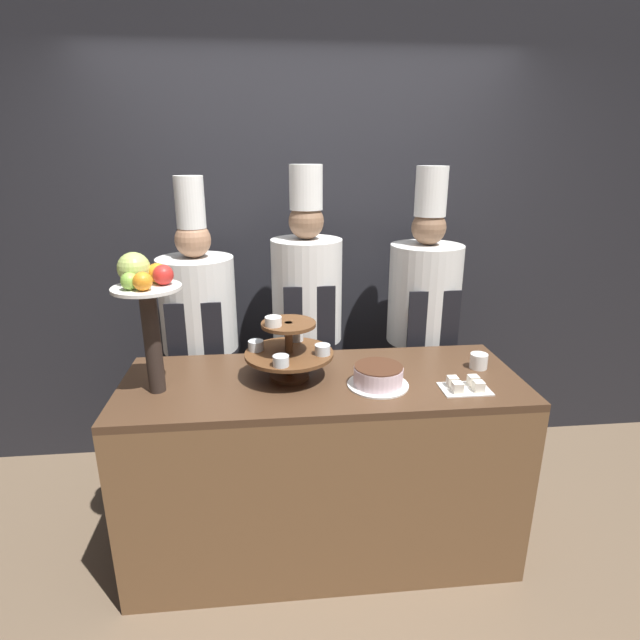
{
  "coord_description": "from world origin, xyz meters",
  "views": [
    {
      "loc": [
        -0.22,
        -1.73,
        1.9
      ],
      "look_at": [
        0.0,
        0.44,
        1.18
      ],
      "focal_mm": 28.0,
      "sensor_mm": 36.0,
      "label": 1
    }
  ],
  "objects_px": {
    "fruit_pedestal": "(146,295)",
    "cake_square_tray": "(465,386)",
    "cake_round": "(378,376)",
    "cup_white": "(479,361)",
    "chef_center_right": "(423,320)",
    "chef_left": "(200,334)",
    "chef_center_left": "(307,319)",
    "tiered_stand": "(288,348)"
  },
  "relations": [
    {
      "from": "tiered_stand",
      "to": "cake_square_tray",
      "type": "height_order",
      "value": "tiered_stand"
    },
    {
      "from": "cup_white",
      "to": "cake_square_tray",
      "type": "distance_m",
      "value": 0.27
    },
    {
      "from": "cup_white",
      "to": "chef_center_right",
      "type": "bearing_deg",
      "value": 100.55
    },
    {
      "from": "cake_square_tray",
      "to": "chef_left",
      "type": "height_order",
      "value": "chef_left"
    },
    {
      "from": "tiered_stand",
      "to": "chef_center_left",
      "type": "bearing_deg",
      "value": 77.59
    },
    {
      "from": "tiered_stand",
      "to": "cake_square_tray",
      "type": "distance_m",
      "value": 0.79
    },
    {
      "from": "fruit_pedestal",
      "to": "cake_round",
      "type": "bearing_deg",
      "value": -3.62
    },
    {
      "from": "fruit_pedestal",
      "to": "chef_center_left",
      "type": "xyz_separation_m",
      "value": [
        0.71,
        0.65,
        -0.34
      ]
    },
    {
      "from": "cake_square_tray",
      "to": "chef_left",
      "type": "relative_size",
      "value": 0.12
    },
    {
      "from": "chef_left",
      "to": "chef_center_left",
      "type": "bearing_deg",
      "value": -0.0
    },
    {
      "from": "cake_square_tray",
      "to": "chef_left",
      "type": "bearing_deg",
      "value": 147.41
    },
    {
      "from": "cup_white",
      "to": "fruit_pedestal",
      "type": "bearing_deg",
      "value": -176.92
    },
    {
      "from": "cup_white",
      "to": "chef_center_left",
      "type": "distance_m",
      "value": 0.97
    },
    {
      "from": "cup_white",
      "to": "chef_left",
      "type": "xyz_separation_m",
      "value": [
        -1.38,
        0.57,
        -0.02
      ]
    },
    {
      "from": "cake_round",
      "to": "cup_white",
      "type": "xyz_separation_m",
      "value": [
        0.52,
        0.14,
        -0.01
      ]
    },
    {
      "from": "tiered_stand",
      "to": "chef_left",
      "type": "height_order",
      "value": "chef_left"
    },
    {
      "from": "cup_white",
      "to": "chef_center_right",
      "type": "height_order",
      "value": "chef_center_right"
    },
    {
      "from": "fruit_pedestal",
      "to": "chef_left",
      "type": "distance_m",
      "value": 0.77
    },
    {
      "from": "tiered_stand",
      "to": "fruit_pedestal",
      "type": "relative_size",
      "value": 0.67
    },
    {
      "from": "fruit_pedestal",
      "to": "cake_square_tray",
      "type": "xyz_separation_m",
      "value": [
        1.34,
        -0.14,
        -0.41
      ]
    },
    {
      "from": "tiered_stand",
      "to": "chef_center_right",
      "type": "relative_size",
      "value": 0.22
    },
    {
      "from": "cup_white",
      "to": "chef_left",
      "type": "distance_m",
      "value": 1.49
    },
    {
      "from": "cake_round",
      "to": "chef_left",
      "type": "xyz_separation_m",
      "value": [
        -0.86,
        0.71,
        -0.03
      ]
    },
    {
      "from": "cake_round",
      "to": "chef_center_left",
      "type": "xyz_separation_m",
      "value": [
        -0.26,
        0.71,
        0.04
      ]
    },
    {
      "from": "tiered_stand",
      "to": "cake_round",
      "type": "relative_size",
      "value": 1.48
    },
    {
      "from": "fruit_pedestal",
      "to": "chef_center_right",
      "type": "xyz_separation_m",
      "value": [
        1.39,
        0.65,
        -0.37
      ]
    },
    {
      "from": "cup_white",
      "to": "chef_center_right",
      "type": "xyz_separation_m",
      "value": [
        -0.11,
        0.57,
        0.02
      ]
    },
    {
      "from": "fruit_pedestal",
      "to": "chef_center_left",
      "type": "distance_m",
      "value": 1.02
    },
    {
      "from": "cake_square_tray",
      "to": "chef_center_left",
      "type": "distance_m",
      "value": 1.01
    },
    {
      "from": "fruit_pedestal",
      "to": "chef_left",
      "type": "relative_size",
      "value": 0.33
    },
    {
      "from": "fruit_pedestal",
      "to": "cake_round",
      "type": "distance_m",
      "value": 1.05
    },
    {
      "from": "cake_round",
      "to": "chef_center_left",
      "type": "bearing_deg",
      "value": 110.16
    },
    {
      "from": "chef_left",
      "to": "chef_center_right",
      "type": "xyz_separation_m",
      "value": [
        1.28,
        -0.0,
        0.04
      ]
    },
    {
      "from": "fruit_pedestal",
      "to": "cake_round",
      "type": "height_order",
      "value": "fruit_pedestal"
    },
    {
      "from": "fruit_pedestal",
      "to": "chef_left",
      "type": "xyz_separation_m",
      "value": [
        0.11,
        0.65,
        -0.41
      ]
    },
    {
      "from": "chef_center_right",
      "to": "chef_center_left",
      "type": "bearing_deg",
      "value": 180.0
    },
    {
      "from": "chef_center_left",
      "to": "chef_center_right",
      "type": "distance_m",
      "value": 0.68
    },
    {
      "from": "chef_center_left",
      "to": "cup_white",
      "type": "bearing_deg",
      "value": -36.03
    },
    {
      "from": "chef_center_right",
      "to": "tiered_stand",
      "type": "bearing_deg",
      "value": -143.97
    },
    {
      "from": "tiered_stand",
      "to": "cup_white",
      "type": "height_order",
      "value": "tiered_stand"
    },
    {
      "from": "chef_center_right",
      "to": "cake_square_tray",
      "type": "bearing_deg",
      "value": -93.26
    },
    {
      "from": "fruit_pedestal",
      "to": "cake_square_tray",
      "type": "relative_size",
      "value": 2.85
    }
  ]
}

